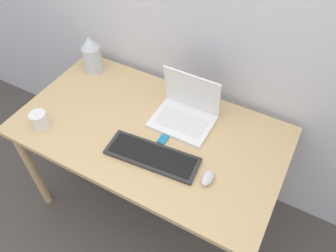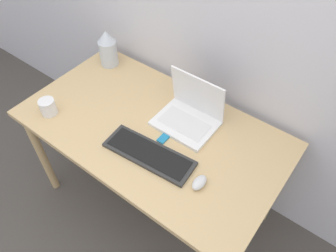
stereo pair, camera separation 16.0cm
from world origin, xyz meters
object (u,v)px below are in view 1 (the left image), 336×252
(laptop, at_px, (186,111))
(keyboard, at_px, (152,156))
(mug, at_px, (39,120))
(mouse, at_px, (207,178))
(vase, at_px, (92,54))
(mp3_player, at_px, (163,139))

(laptop, relative_size, keyboard, 0.67)
(keyboard, bearing_deg, mug, -170.43)
(mouse, distance_m, vase, 1.05)
(mp3_player, bearing_deg, mouse, -21.58)
(keyboard, distance_m, mug, 0.63)
(mp3_player, height_order, mug, mug)
(mouse, relative_size, mug, 1.00)
(laptop, xyz_separation_m, vase, (-0.69, 0.11, 0.06))
(mug, bearing_deg, mouse, 6.90)
(keyboard, xyz_separation_m, mouse, (0.29, 0.01, 0.01))
(mp3_player, bearing_deg, vase, 155.95)
(mug, bearing_deg, keyboard, 9.57)
(mug, bearing_deg, mp3_player, 20.40)
(mouse, bearing_deg, mug, -173.10)
(mp3_player, relative_size, mug, 0.69)
(keyboard, height_order, mouse, mouse)
(laptop, bearing_deg, vase, 171.19)
(keyboard, relative_size, vase, 2.01)
(keyboard, xyz_separation_m, mug, (-0.62, -0.10, 0.04))
(vase, bearing_deg, mug, -84.76)
(mouse, bearing_deg, laptop, 131.05)
(vase, height_order, mug, vase)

